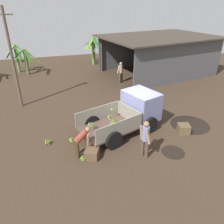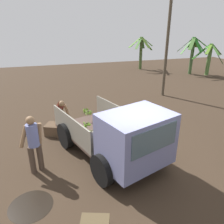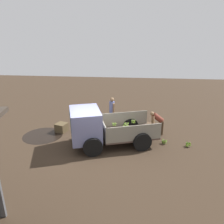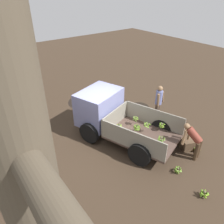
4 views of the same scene
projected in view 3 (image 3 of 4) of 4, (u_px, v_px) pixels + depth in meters
ground at (93, 148)px, 10.42m from camera, size 36.00×36.00×0.00m
mud_patch_0 at (43, 135)px, 11.73m from camera, size 2.09×2.09×0.01m
mud_patch_1 at (90, 124)px, 13.27m from camera, size 1.04×1.04×0.01m
cargo_truck at (95, 127)px, 10.38m from camera, size 4.47×3.07×1.87m
person_foreground_visitor at (112, 110)px, 12.68m from camera, size 0.42×0.68×1.73m
person_worker_loading at (158, 121)px, 11.64m from camera, size 0.77×0.61×1.31m
banana_bunch_on_ground_0 at (188, 144)px, 10.55m from camera, size 0.28×0.27×0.24m
banana_bunch_on_ground_1 at (157, 129)px, 12.23m from camera, size 0.28×0.28×0.22m
banana_bunch_on_ground_2 at (164, 141)px, 10.82m from camera, size 0.28×0.28×0.22m
wooden_crate_0 at (150, 128)px, 12.17m from camera, size 0.75×0.75×0.41m
wooden_crate_1 at (62, 127)px, 12.15m from camera, size 0.71×0.71×0.48m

